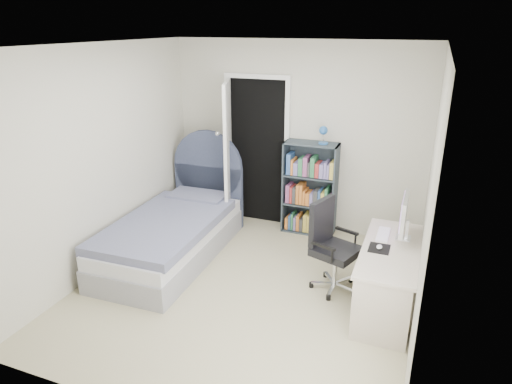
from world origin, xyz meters
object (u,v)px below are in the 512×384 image
(bed, at_px, (175,231))
(floor_lamp, at_px, (218,187))
(nightstand, at_px, (199,193))
(bookcase, at_px, (310,192))
(office_chair, at_px, (330,241))
(desk, at_px, (388,275))

(bed, bearing_deg, floor_lamp, 84.54)
(nightstand, height_order, bookcase, bookcase)
(bed, relative_size, floor_lamp, 1.64)
(floor_lamp, bearing_deg, office_chair, -30.37)
(office_chair, bearing_deg, desk, -14.80)
(bed, xyz_separation_m, nightstand, (-0.25, 1.11, 0.06))
(desk, bearing_deg, bed, 175.14)
(bookcase, xyz_separation_m, desk, (1.18, -1.43, -0.22))
(nightstand, relative_size, office_chair, 0.58)
(bed, distance_m, floor_lamp, 1.05)
(bookcase, bearing_deg, desk, -50.41)
(floor_lamp, xyz_separation_m, office_chair, (1.82, -1.07, -0.01))
(bed, relative_size, bookcase, 1.49)
(floor_lamp, bearing_deg, nightstand, 163.91)
(desk, bearing_deg, floor_lamp, 153.27)
(bookcase, relative_size, desk, 1.10)
(bed, relative_size, nightstand, 3.93)
(nightstand, distance_m, bookcase, 1.63)
(nightstand, relative_size, desk, 0.42)
(desk, bearing_deg, bookcase, 129.59)
(nightstand, bearing_deg, desk, -25.50)
(nightstand, xyz_separation_m, bookcase, (1.61, 0.10, 0.21))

